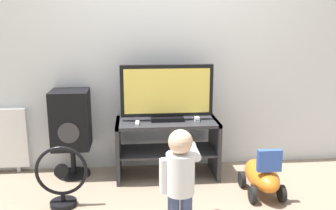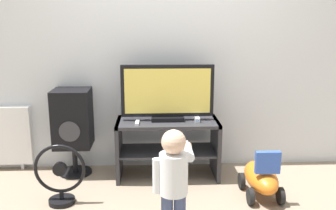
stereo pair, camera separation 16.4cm
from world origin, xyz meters
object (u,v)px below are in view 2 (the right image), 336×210
(game_console, at_px, (197,118))
(child, at_px, (174,174))
(remote_primary, at_px, (137,123))
(floor_fan, at_px, (60,177))
(ride_on_toy, at_px, (261,177))
(television, at_px, (167,93))
(speaker_tower, at_px, (73,120))

(game_console, xyz_separation_m, child, (-0.29, -1.04, -0.12))
(remote_primary, xyz_separation_m, floor_fan, (-0.64, -0.43, -0.34))
(game_console, distance_m, child, 1.09)
(ride_on_toy, bearing_deg, floor_fan, -178.46)
(game_console, relative_size, ride_on_toy, 0.31)
(ride_on_toy, bearing_deg, child, -145.10)
(remote_primary, bearing_deg, television, 24.50)
(floor_fan, relative_size, ride_on_toy, 0.92)
(game_console, bearing_deg, floor_fan, -156.26)
(remote_primary, height_order, ride_on_toy, remote_primary)
(child, xyz_separation_m, floor_fan, (-0.92, 0.51, -0.23))
(television, xyz_separation_m, floor_fan, (-0.93, -0.56, -0.60))
(speaker_tower, bearing_deg, game_console, -4.86)
(television, relative_size, remote_primary, 6.78)
(remote_primary, xyz_separation_m, speaker_tower, (-0.64, 0.20, -0.02))
(television, distance_m, ride_on_toy, 1.15)
(speaker_tower, bearing_deg, ride_on_toy, -18.79)
(game_console, bearing_deg, television, 173.83)
(television, bearing_deg, ride_on_toy, -32.87)
(speaker_tower, height_order, ride_on_toy, speaker_tower)
(game_console, relative_size, remote_primary, 1.32)
(child, height_order, floor_fan, child)
(speaker_tower, relative_size, floor_fan, 1.65)
(speaker_tower, distance_m, floor_fan, 0.71)
(floor_fan, xyz_separation_m, ride_on_toy, (1.72, 0.05, -0.06))
(child, height_order, ride_on_toy, child)
(game_console, bearing_deg, speaker_tower, 175.14)
(game_console, relative_size, child, 0.22)
(television, xyz_separation_m, ride_on_toy, (0.80, -0.52, -0.66))
(floor_fan, bearing_deg, child, -29.12)
(floor_fan, height_order, ride_on_toy, floor_fan)
(speaker_tower, height_order, floor_fan, speaker_tower)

